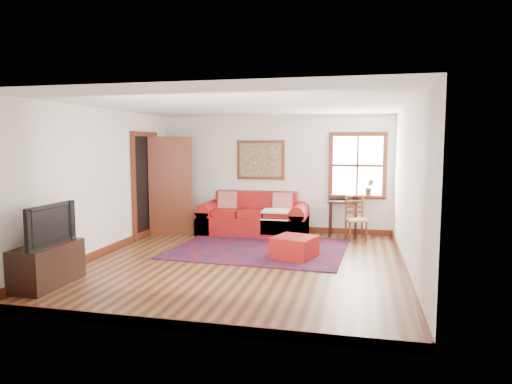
% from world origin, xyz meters
% --- Properties ---
extents(ground, '(5.50, 5.50, 0.00)m').
position_xyz_m(ground, '(0.00, 0.00, 0.00)').
color(ground, '#3A1E0F').
rests_on(ground, ground).
extents(room_envelope, '(5.04, 5.54, 2.52)m').
position_xyz_m(room_envelope, '(0.00, 0.02, 1.65)').
color(room_envelope, silver).
rests_on(room_envelope, ground).
extents(window, '(1.18, 0.20, 1.38)m').
position_xyz_m(window, '(1.78, 2.70, 1.31)').
color(window, white).
rests_on(window, ground).
extents(doorway, '(0.89, 1.08, 2.14)m').
position_xyz_m(doorway, '(-2.21, 1.78, 1.07)').
color(doorway, black).
rests_on(doorway, ground).
extents(framed_artwork, '(1.05, 0.07, 0.85)m').
position_xyz_m(framed_artwork, '(-0.30, 2.71, 1.55)').
color(framed_artwork, '#5F2514').
rests_on(framed_artwork, ground).
extents(persian_rug, '(3.15, 2.58, 0.02)m').
position_xyz_m(persian_rug, '(0.05, 0.99, 0.01)').
color(persian_rug, '#580C13').
rests_on(persian_rug, ground).
extents(red_leather_sofa, '(2.26, 0.93, 0.88)m').
position_xyz_m(red_leather_sofa, '(-0.36, 2.31, 0.29)').
color(red_leather_sofa, maroon).
rests_on(red_leather_sofa, ground).
extents(red_ottoman, '(0.80, 0.80, 0.36)m').
position_xyz_m(red_ottoman, '(0.77, 0.49, 0.18)').
color(red_ottoman, maroon).
rests_on(red_ottoman, ground).
extents(side_table, '(0.62, 0.46, 0.74)m').
position_xyz_m(side_table, '(1.49, 2.51, 0.62)').
color(side_table, black).
rests_on(side_table, ground).
extents(ladder_back_chair, '(0.47, 0.46, 0.83)m').
position_xyz_m(ladder_back_chair, '(1.74, 2.20, 0.44)').
color(ladder_back_chair, tan).
rests_on(ladder_back_chair, ground).
extents(media_cabinet, '(0.46, 1.02, 0.56)m').
position_xyz_m(media_cabinet, '(-2.25, -1.72, 0.28)').
color(media_cabinet, black).
rests_on(media_cabinet, ground).
extents(television, '(0.13, 0.96, 0.55)m').
position_xyz_m(television, '(-2.23, -1.76, 0.84)').
color(television, black).
rests_on(television, media_cabinet).
extents(candle_hurricane, '(0.12, 0.12, 0.18)m').
position_xyz_m(candle_hurricane, '(-2.20, -1.30, 0.65)').
color(candle_hurricane, silver).
rests_on(candle_hurricane, media_cabinet).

